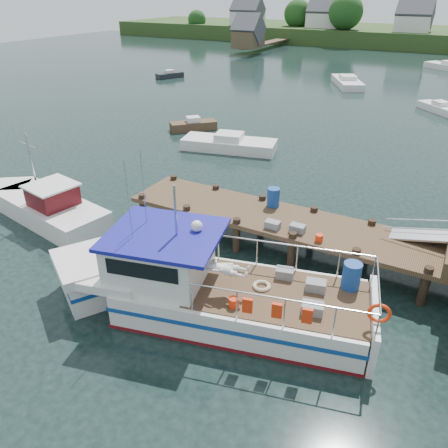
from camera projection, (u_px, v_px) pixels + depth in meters
The scene contains 10 objects.
ground_plane at pixel (259, 240), 19.78m from camera, with size 160.00×160.00×0.00m, color black.
far_shore at pixel (443, 35), 82.13m from camera, with size 140.00×42.55×9.22m.
dock at pixel (424, 232), 15.96m from camera, with size 16.60×3.00×4.78m.
lobster_boat at pixel (202, 288), 14.99m from camera, with size 11.75×5.66×5.65m.
work_boat at pixel (46, 206), 21.40m from camera, with size 8.10×3.62×4.23m.
moored_rowboat at pixel (193, 125), 34.87m from camera, with size 3.40×3.50×1.06m.
moored_a at pixel (229, 144), 30.57m from camera, with size 6.84×3.61×1.20m.
moored_b at pixel (440, 108), 39.86m from camera, with size 4.25×4.28×0.99m.
moored_d at pixel (347, 82), 50.38m from camera, with size 5.37×7.39×1.20m.
moored_e at pixel (170, 75), 54.93m from camera, with size 2.56×3.65×0.96m.
Camera 1 is at (6.81, -15.67, 10.11)m, focal length 35.00 mm.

